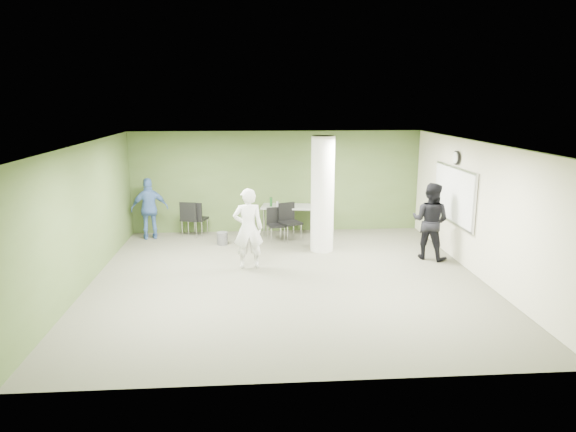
{
  "coord_description": "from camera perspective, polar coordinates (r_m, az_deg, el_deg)",
  "views": [
    {
      "loc": [
        -0.72,
        -10.07,
        3.65
      ],
      "look_at": [
        0.09,
        1.0,
        1.11
      ],
      "focal_mm": 32.0,
      "sensor_mm": 36.0,
      "label": 1
    }
  ],
  "objects": [
    {
      "name": "woman_white",
      "position": [
        11.2,
        -4.45,
        -1.4
      ],
      "size": [
        0.68,
        0.48,
        1.78
      ],
      "primitive_type": "imported",
      "rotation": [
        0.0,
        0.0,
        3.22
      ],
      "color": "silver",
      "rests_on": "floor"
    },
    {
      "name": "whiteboard",
      "position": [
        12.38,
        17.91,
        2.27
      ],
      "size": [
        0.05,
        2.3,
        1.3
      ],
      "color": "silver",
      "rests_on": "wall_right_cream"
    },
    {
      "name": "chair_back_right",
      "position": [
        14.03,
        -10.81,
        -0.01
      ],
      "size": [
        0.6,
        0.6,
        0.98
      ],
      "rotation": [
        0.0,
        0.0,
        2.85
      ],
      "color": "black",
      "rests_on": "floor"
    },
    {
      "name": "ceiling",
      "position": [
        10.14,
        -0.11,
        8.09
      ],
      "size": [
        8.0,
        8.0,
        0.0
      ],
      "primitive_type": "plane",
      "rotation": [
        3.14,
        0.0,
        0.0
      ],
      "color": "white",
      "rests_on": "wall_back"
    },
    {
      "name": "chair_table_left",
      "position": [
        13.46,
        -1.41,
        -0.63
      ],
      "size": [
        0.51,
        0.51,
        0.86
      ],
      "rotation": [
        0.0,
        0.0,
        0.21
      ],
      "color": "black",
      "rests_on": "floor"
    },
    {
      "name": "wall_left",
      "position": [
        10.83,
        -21.72,
        -0.02
      ],
      "size": [
        0.02,
        8.0,
        2.8
      ],
      "primitive_type": "cube",
      "color": "#435628",
      "rests_on": "floor"
    },
    {
      "name": "man_blue",
      "position": [
        14.03,
        -15.12,
        0.79
      ],
      "size": [
        1.02,
        0.61,
        1.63
      ],
      "primitive_type": "imported",
      "rotation": [
        0.0,
        0.0,
        3.38
      ],
      "color": "#4164A3",
      "rests_on": "floor"
    },
    {
      "name": "man_black",
      "position": [
        12.28,
        15.53,
        -0.55
      ],
      "size": [
        1.1,
        1.06,
        1.79
      ],
      "primitive_type": "imported",
      "rotation": [
        0.0,
        0.0,
        2.49
      ],
      "color": "black",
      "rests_on": "floor"
    },
    {
      "name": "chair_table_right",
      "position": [
        13.48,
        0.1,
        -0.29
      ],
      "size": [
        0.65,
        0.65,
        0.98
      ],
      "rotation": [
        0.0,
        0.0,
        0.43
      ],
      "color": "black",
      "rests_on": "floor"
    },
    {
      "name": "wall_clock",
      "position": [
        12.26,
        18.19,
        6.17
      ],
      "size": [
        0.06,
        0.32,
        0.32
      ],
      "color": "black",
      "rests_on": "wall_right_cream"
    },
    {
      "name": "wall_back",
      "position": [
        14.27,
        -1.25,
        3.82
      ],
      "size": [
        8.0,
        2.8,
        0.02
      ],
      "primitive_type": "cube",
      "rotation": [
        1.57,
        0.0,
        0.0
      ],
      "color": "#435628",
      "rests_on": "floor"
    },
    {
      "name": "wall_right_cream",
      "position": [
        11.35,
        20.48,
        0.64
      ],
      "size": [
        0.02,
        8.0,
        2.8
      ],
      "primitive_type": "cube",
      "color": "beige",
      "rests_on": "floor"
    },
    {
      "name": "folding_table",
      "position": [
        13.97,
        0.49,
        0.93
      ],
      "size": [
        1.79,
        1.01,
        1.05
      ],
      "rotation": [
        0.0,
        0.0,
        -0.17
      ],
      "color": "#989893",
      "rests_on": "floor"
    },
    {
      "name": "chair_back_left",
      "position": [
        14.07,
        -10.16,
        -0.02
      ],
      "size": [
        0.6,
        0.6,
        0.95
      ],
      "rotation": [
        0.0,
        0.0,
        2.83
      ],
      "color": "black",
      "rests_on": "floor"
    },
    {
      "name": "floor",
      "position": [
        10.74,
        -0.1,
        -6.97
      ],
      "size": [
        8.0,
        8.0,
        0.0
      ],
      "primitive_type": "plane",
      "color": "#4B4B3B",
      "rests_on": "ground"
    },
    {
      "name": "column",
      "position": [
        12.4,
        3.85,
        2.42
      ],
      "size": [
        0.56,
        0.56,
        2.8
      ],
      "primitive_type": "cylinder",
      "color": "silver",
      "rests_on": "floor"
    },
    {
      "name": "wastebasket",
      "position": [
        13.24,
        -7.32,
        -2.48
      ],
      "size": [
        0.28,
        0.28,
        0.32
      ],
      "primitive_type": "cylinder",
      "color": "#4C4C4C",
      "rests_on": "floor"
    }
  ]
}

